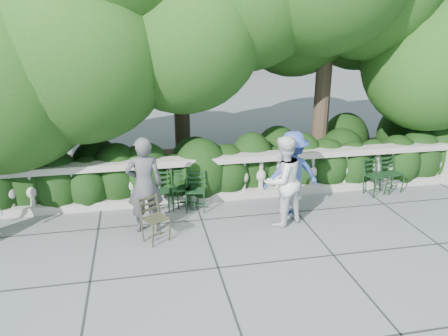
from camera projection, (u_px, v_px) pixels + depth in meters
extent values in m
plane|color=#595C62|center=(235.00, 236.00, 8.07)|extent=(90.00, 90.00, 0.00)
cube|color=#9E998E|center=(217.00, 195.00, 9.71)|extent=(12.00, 0.32, 0.18)
cube|color=#9E998E|center=(217.00, 159.00, 9.43)|extent=(12.00, 0.36, 0.14)
cylinder|color=#3F3023|center=(33.00, 129.00, 10.02)|extent=(0.40, 0.40, 2.80)
ellipsoid|color=#15360E|center=(12.00, 25.00, 8.87)|extent=(5.28, 5.28, 3.96)
cylinder|color=#3F3023|center=(182.00, 106.00, 11.13)|extent=(0.40, 0.40, 3.40)
cylinder|color=#3F3023|center=(321.00, 113.00, 11.19)|extent=(0.40, 0.40, 3.00)
ellipsoid|color=#15360E|center=(337.00, 13.00, 9.98)|extent=(5.52, 5.52, 4.14)
cylinder|color=#3F3023|center=(413.00, 112.00, 12.28)|extent=(0.40, 0.40, 2.60)
ellipsoid|color=#15360E|center=(434.00, 35.00, 11.22)|extent=(4.80, 4.80, 3.60)
imported|color=#44454A|center=(144.00, 185.00, 8.01)|extent=(0.68, 0.46, 1.83)
imported|color=silver|center=(282.00, 181.00, 8.31)|extent=(1.06, 0.97, 1.76)
imported|color=#324998|center=(292.00, 173.00, 8.77)|extent=(1.13, 0.67, 1.73)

